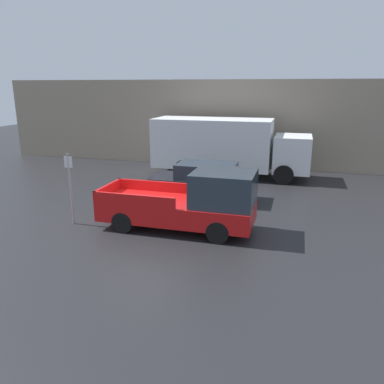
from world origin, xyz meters
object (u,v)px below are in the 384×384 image
Objects in this scene: pickup_truck at (191,203)px; parking_sign at (70,185)px; car at (204,181)px; newspaper_box at (229,160)px; delivery_truck at (225,145)px.

pickup_truck is 2.06× the size of parking_sign.
newspaper_box is (-0.18, 6.80, -0.33)m from car.
newspaper_box is (3.62, 11.10, -0.96)m from parking_sign.
parking_sign is at bearing -112.94° from delivery_truck.
parking_sign is (-3.79, -8.96, -0.25)m from delivery_truck.
car is (-0.47, 3.72, -0.16)m from pickup_truck.
car is at bearing -88.48° from newspaper_box.
pickup_truck is 0.63× the size of delivery_truck.
newspaper_box is (-0.65, 10.52, -0.50)m from pickup_truck.
car is 4.73m from delivery_truck.
parking_sign is at bearing -131.40° from car.
car is at bearing -89.92° from delivery_truck.
newspaper_box is at bearing 71.95° from parking_sign.
delivery_truck reaches higher than car.
delivery_truck is at bearing 90.08° from car.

